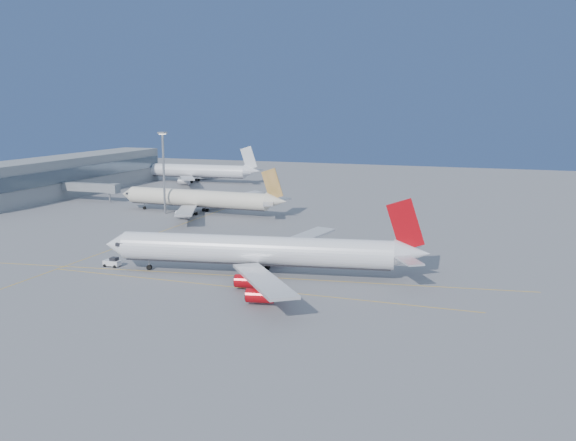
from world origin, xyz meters
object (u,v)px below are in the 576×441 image
object	(u,v)px
airliner_virgin	(262,251)
airliner_third	(194,171)
pushback_tug	(112,262)
light_mast	(164,166)
airliner_etihad	(201,199)

from	to	relation	value
airliner_virgin	airliner_third	bearing A→B (deg)	112.76
pushback_tug	light_mast	world-z (taller)	light_mast
light_mast	airliner_virgin	bearing A→B (deg)	-46.06
airliner_etihad	light_mast	xyz separation A→B (m)	(-10.86, -4.47, 10.91)
airliner_virgin	pushback_tug	world-z (taller)	airliner_virgin
airliner_virgin	pushback_tug	size ratio (longest dim) A/B	18.50
airliner_etihad	airliner_virgin	bearing A→B (deg)	-52.14
airliner_virgin	light_mast	size ratio (longest dim) A/B	2.60
airliner_etihad	airliner_third	size ratio (longest dim) A/B	0.96
pushback_tug	airliner_third	bearing A→B (deg)	111.39
pushback_tug	light_mast	size ratio (longest dim) A/B	0.14
pushback_tug	airliner_virgin	bearing A→B (deg)	7.79
airliner_third	airliner_etihad	bearing A→B (deg)	-65.50
airliner_virgin	light_mast	distance (m)	85.26
airliner_virgin	airliner_third	xyz separation A→B (m)	(-89.99, 141.57, -0.01)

